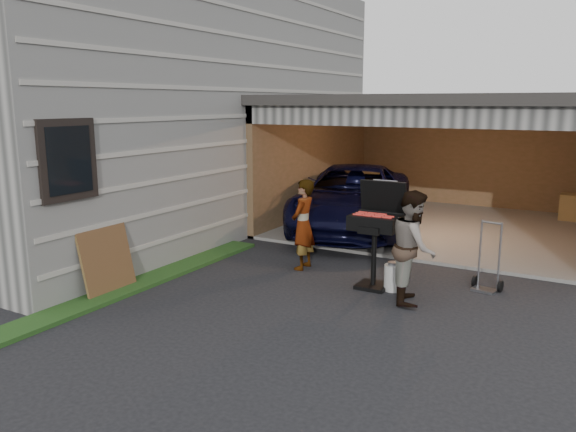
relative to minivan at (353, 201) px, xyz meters
The scene contains 11 objects.
ground 5.32m from the minivan, 80.33° to the right, with size 80.00×80.00×0.00m, color black.
house 5.65m from the minivan, 166.79° to the right, with size 7.00×11.00×5.50m, color #474744.
groundcover_strip 6.38m from the minivan, 102.40° to the right, with size 0.50×8.00×0.06m, color #193814.
garage 2.58m from the minivan, 44.02° to the left, with size 6.80×6.30×2.90m.
minivan is the anchor object (origin of this frame).
woman 3.03m from the minivan, 82.66° to the right, with size 0.55×0.36×1.52m, color silver.
man 4.41m from the minivan, 55.90° to the right, with size 0.77×0.60×1.58m, color #441D1A.
bbq_grill 3.78m from the minivan, 61.68° to the right, with size 0.72×0.63×1.60m.
propane_tank 3.96m from the minivan, 57.97° to the right, with size 0.26×0.26×0.39m, color silver.
plywood_panel 5.72m from the minivan, 105.34° to the right, with size 0.04×0.90×1.00m, color #4F2F1B.
hand_truck 4.24m from the minivan, 38.51° to the right, with size 0.45×0.37×1.05m.
Camera 1 is at (3.81, -5.85, 2.76)m, focal length 35.00 mm.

